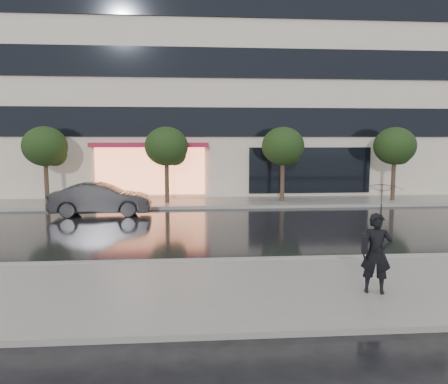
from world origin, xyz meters
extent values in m
plane|color=black|center=(0.00, 0.00, 0.00)|extent=(120.00, 120.00, 0.00)
cube|color=slate|center=(0.00, -3.25, 0.06)|extent=(60.00, 4.50, 0.12)
cube|color=slate|center=(0.00, 10.25, 0.06)|extent=(60.00, 3.50, 0.12)
cube|color=gray|center=(0.00, -1.00, 0.07)|extent=(60.00, 0.25, 0.14)
cube|color=gray|center=(0.00, 8.50, 0.07)|extent=(60.00, 0.25, 0.14)
cube|color=beige|center=(0.00, 18.00, 9.00)|extent=(30.00, 12.00, 18.00)
cube|color=black|center=(0.00, 11.94, 4.30)|extent=(28.00, 0.12, 1.60)
cube|color=black|center=(0.00, 11.94, 7.50)|extent=(28.00, 0.12, 1.60)
cube|color=black|center=(0.00, 11.94, 10.70)|extent=(28.00, 0.12, 1.60)
cube|color=#FF8C59|center=(-4.00, 11.92, 1.60)|extent=(6.00, 0.10, 2.60)
cube|color=maroon|center=(-4.00, 11.59, 3.05)|extent=(6.40, 0.70, 0.25)
cube|color=black|center=(5.00, 11.94, 1.60)|extent=(7.00, 0.10, 2.60)
cylinder|color=#33261C|center=(-9.00, 10.00, 1.10)|extent=(0.22, 0.22, 2.20)
ellipsoid|color=black|center=(-9.00, 10.00, 3.00)|extent=(2.20, 2.20, 1.98)
sphere|color=black|center=(-8.60, 10.20, 2.60)|extent=(1.20, 1.20, 1.20)
cylinder|color=#33261C|center=(-3.00, 10.00, 1.10)|extent=(0.22, 0.22, 2.20)
ellipsoid|color=black|center=(-3.00, 10.00, 3.00)|extent=(2.20, 2.20, 1.98)
sphere|color=black|center=(-2.60, 10.20, 2.60)|extent=(1.20, 1.20, 1.20)
cylinder|color=#33261C|center=(3.00, 10.00, 1.10)|extent=(0.22, 0.22, 2.20)
ellipsoid|color=black|center=(3.00, 10.00, 3.00)|extent=(2.20, 2.20, 1.98)
sphere|color=black|center=(3.40, 10.20, 2.60)|extent=(1.20, 1.20, 1.20)
cylinder|color=#33261C|center=(9.00, 10.00, 1.10)|extent=(0.22, 0.22, 2.20)
ellipsoid|color=black|center=(9.00, 10.00, 3.00)|extent=(2.20, 2.20, 1.98)
sphere|color=black|center=(9.40, 10.20, 2.60)|extent=(1.20, 1.20, 1.20)
imported|color=black|center=(-5.75, 7.08, 0.72)|extent=(4.39, 1.67, 1.43)
imported|color=black|center=(2.05, -3.78, 0.96)|extent=(0.71, 0.58, 1.68)
imported|color=#340918|center=(2.10, -3.80, 2.04)|extent=(1.14, 1.15, 0.82)
cylinder|color=black|center=(2.10, -3.80, 1.58)|extent=(0.02, 0.02, 0.84)
cube|color=black|center=(1.80, -3.76, 1.16)|extent=(0.21, 0.33, 0.36)
camera|label=1|loc=(-1.82, -12.40, 3.32)|focal=35.00mm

